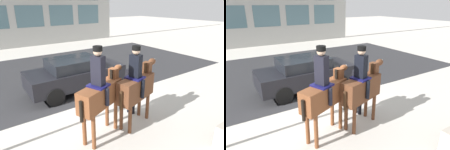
{
  "view_description": "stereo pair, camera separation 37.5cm",
  "coord_description": "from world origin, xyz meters",
  "views": [
    {
      "loc": [
        -3.12,
        -5.56,
        3.61
      ],
      "look_at": [
        0.2,
        -0.89,
        1.54
      ],
      "focal_mm": 32.0,
      "sensor_mm": 36.0,
      "label": 1
    },
    {
      "loc": [
        -2.81,
        -5.77,
        3.61
      ],
      "look_at": [
        0.2,
        -0.89,
        1.54
      ],
      "focal_mm": 32.0,
      "sensor_mm": 36.0,
      "label": 2
    }
  ],
  "objects": [
    {
      "name": "street_car_near_lane",
      "position": [
        0.25,
        1.86,
        0.78
      ],
      "size": [
        4.04,
        1.81,
        1.46
      ],
      "color": "black",
      "rests_on": "ground_plane"
    },
    {
      "name": "road_surface",
      "position": [
        0.0,
        4.75,
        0.0
      ],
      "size": [
        19.3,
        8.5,
        0.01
      ],
      "color": "#2D2D30",
      "rests_on": "ground_plane"
    },
    {
      "name": "mounted_horse_lead",
      "position": [
        -0.55,
        -1.44,
        1.35
      ],
      "size": [
        1.79,
        0.98,
        2.63
      ],
      "rotation": [
        0.0,
        0.0,
        0.39
      ],
      "color": "brown",
      "rests_on": "ground_plane"
    },
    {
      "name": "mounted_horse_companion",
      "position": [
        0.67,
        -1.51,
        1.29
      ],
      "size": [
        1.85,
        0.82,
        2.5
      ],
      "rotation": [
        0.0,
        0.0,
        0.28
      ],
      "color": "#59331E",
      "rests_on": "ground_plane"
    },
    {
      "name": "ground_plane",
      "position": [
        0.0,
        0.0,
        0.0
      ],
      "size": [
        80.0,
        80.0,
        0.0
      ],
      "primitive_type": "plane",
      "color": "beige"
    },
    {
      "name": "pedestrian_bystander",
      "position": [
        0.96,
        -0.96,
        1.05
      ],
      "size": [
        0.79,
        0.64,
        1.77
      ],
      "rotation": [
        0.0,
        0.0,
        -2.83
      ],
      "color": "black",
      "rests_on": "ground_plane"
    }
  ]
}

